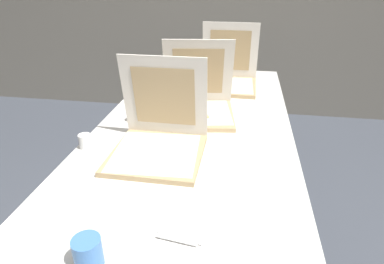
{
  "coord_description": "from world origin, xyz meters",
  "views": [
    {
      "loc": [
        0.22,
        -0.84,
        1.45
      ],
      "look_at": [
        0.02,
        0.43,
        0.8
      ],
      "focal_mm": 30.41,
      "sensor_mm": 36.0,
      "label": 1
    }
  ],
  "objects": [
    {
      "name": "table",
      "position": [
        0.0,
        0.59,
        0.7
      ],
      "size": [
        0.96,
        2.16,
        0.74
      ],
      "color": "silver",
      "rests_on": "ground"
    },
    {
      "name": "pizza_box_middle",
      "position": [
        -0.0,
        0.77,
        0.8
      ],
      "size": [
        0.42,
        0.43,
        0.39
      ],
      "rotation": [
        0.0,
        0.0,
        0.13
      ],
      "color": "tan",
      "rests_on": "table"
    },
    {
      "name": "cup_white_mid",
      "position": [
        -0.31,
        0.63,
        0.77
      ],
      "size": [
        0.05,
        0.05,
        0.06
      ],
      "primitive_type": "cylinder",
      "color": "white",
      "rests_on": "table"
    },
    {
      "name": "cup_printed_front",
      "position": [
        -0.14,
        -0.27,
        0.79
      ],
      "size": [
        0.08,
        0.08,
        0.09
      ],
      "primitive_type": "cylinder",
      "color": "#477FCC",
      "rests_on": "table"
    },
    {
      "name": "pizza_box_back",
      "position": [
        0.13,
        1.27,
        0.8
      ],
      "size": [
        0.38,
        0.38,
        0.4
      ],
      "rotation": [
        0.0,
        0.0,
        -0.01
      ],
      "color": "tan",
      "rests_on": "table"
    },
    {
      "name": "cup_white_far",
      "position": [
        -0.26,
        0.94,
        0.77
      ],
      "size": [
        0.05,
        0.05,
        0.06
      ],
      "primitive_type": "cylinder",
      "color": "white",
      "rests_on": "table"
    },
    {
      "name": "napkin_pile",
      "position": [
        0.08,
        -0.09,
        0.75
      ],
      "size": [
        0.18,
        0.18,
        0.01
      ],
      "color": "white",
      "rests_on": "table"
    },
    {
      "name": "pizza_box_front",
      "position": [
        -0.11,
        0.33,
        0.8
      ],
      "size": [
        0.38,
        0.38,
        0.39
      ],
      "rotation": [
        0.0,
        0.0,
        -0.01
      ],
      "color": "tan",
      "rests_on": "table"
    },
    {
      "name": "cup_white_near_left",
      "position": [
        -0.44,
        0.32,
        0.77
      ],
      "size": [
        0.05,
        0.05,
        0.06
      ],
      "primitive_type": "cylinder",
      "color": "white",
      "rests_on": "table"
    }
  ]
}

